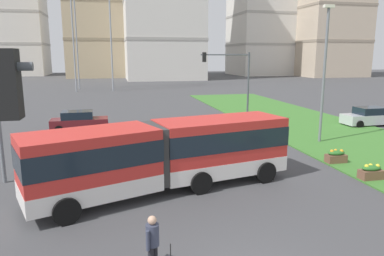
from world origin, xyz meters
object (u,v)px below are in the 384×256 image
Objects in this scene: articulated_bus at (165,154)px; flower_planter_3 at (336,156)px; traffic_light_far_right at (233,75)px; flower_planter_2 at (371,172)px; car_maroon_sedan at (79,121)px; apartment_tower_east at (329,9)px; apartment_tower_eastcentre at (267,17)px; streetlight_median at (324,69)px; car_silver_hatch at (369,117)px; pedestrian_crossing at (153,242)px.

flower_planter_3 is at bearing 11.00° from articulated_bus.
traffic_light_far_right is at bearing 98.23° from flower_planter_3.
flower_planter_2 is at bearing -83.26° from traffic_light_far_right.
car_maroon_sedan is 95.04m from apartment_tower_east.
apartment_tower_eastcentre is at bearing 68.54° from flower_planter_3.
flower_planter_3 is 6.83m from streetlight_median.
traffic_light_far_right is 0.17× the size of apartment_tower_eastcentre.
articulated_bus is at bearing -119.10° from traffic_light_far_right.
car_maroon_sedan is at bearing 179.87° from traffic_light_far_right.
apartment_tower_east reaches higher than articulated_bus.
articulated_bus is 15.22m from car_maroon_sedan.
pedestrian_crossing reaches higher than car_silver_hatch.
apartment_tower_eastcentre is (34.05, 86.78, 12.77)m from streetlight_median.
car_maroon_sedan is 95.32m from apartment_tower_eastcentre.
streetlight_median is (-7.54, -4.66, 4.25)m from car_silver_hatch.
apartment_tower_eastcentre is at bearing 69.12° from flower_planter_2.
flower_planter_2 is 2.80m from flower_planter_3.
flower_planter_2 and flower_planter_3 have the same top height.
traffic_light_far_right is 0.16× the size of apartment_tower_east.
apartment_tower_east is at bearing -39.86° from apartment_tower_eastcentre.
apartment_tower_east reaches higher than flower_planter_2.
traffic_light_far_right is at bearing 65.81° from pedestrian_crossing.
articulated_bus reaches higher than car_maroon_sedan.
articulated_bus is 6.90× the size of pedestrian_crossing.
apartment_tower_east reaches higher than traffic_light_far_right.
apartment_tower_east reaches higher than apartment_tower_eastcentre.
flower_planter_3 is (14.62, -12.50, -0.33)m from car_maroon_sedan.
car_silver_hatch is at bearing 40.49° from pedestrian_crossing.
car_maroon_sedan is 4.04× the size of flower_planter_3.
flower_planter_2 is 8.98m from streetlight_median.
pedestrian_crossing is 108.57m from apartment_tower_east.
car_maroon_sedan is at bearing -122.63° from apartment_tower_eastcentre.
apartment_tower_east is (49.88, 82.65, 18.63)m from flower_planter_2.
apartment_tower_eastcentre is 0.93× the size of apartment_tower_east.
streetlight_median is (1.90, 4.70, 4.57)m from flower_planter_3.
streetlight_median is at bearing -122.55° from apartment_tower_east.
pedestrian_crossing is (-1.26, -6.25, -0.65)m from articulated_bus.
pedestrian_crossing is at bearing -101.43° from articulated_bus.
car_silver_hatch is 0.12× the size of apartment_tower_eastcentre.
flower_planter_2 is (11.07, 5.36, -0.58)m from pedestrian_crossing.
flower_planter_3 is (9.80, 1.91, -1.23)m from articulated_bus.
flower_planter_2 is at bearing -121.11° from apartment_tower_east.
traffic_light_far_right is (9.27, 20.63, 3.26)m from pedestrian_crossing.
pedestrian_crossing is (3.55, -20.66, 0.25)m from car_maroon_sedan.
articulated_bus reaches higher than flower_planter_3.
flower_planter_2 is at bearing -5.18° from articulated_bus.
articulated_bus reaches higher than flower_planter_2.
car_maroon_sedan is at bearing 133.71° from flower_planter_2.
car_maroon_sedan reaches higher than flower_planter_3.
apartment_tower_east is at bearing 46.24° from car_maroon_sedan.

